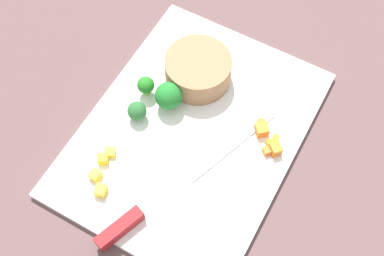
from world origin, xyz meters
TOP-DOWN VIEW (x-y plane):
  - ground_plane at (0.00, 0.00)m, footprint 4.00×4.00m
  - cutting_board at (0.00, 0.00)m, footprint 0.41×0.31m
  - prep_bowl at (-0.09, -0.04)m, footprint 0.11×0.11m
  - chef_knife at (0.13, 0.01)m, footprint 0.32×0.13m
  - carrot_dice_0 at (-0.04, 0.11)m, footprint 0.02×0.02m
  - carrot_dice_1 at (-0.03, 0.13)m, footprint 0.02×0.02m
  - carrot_dice_2 at (-0.06, 0.09)m, footprint 0.01×0.01m
  - carrot_dice_3 at (-0.05, 0.12)m, footprint 0.01×0.01m
  - carrot_dice_4 at (-0.05, 0.09)m, footprint 0.03×0.03m
  - carrot_dice_5 at (-0.02, 0.12)m, footprint 0.02×0.02m
  - pepper_dice_0 at (0.09, -0.09)m, footprint 0.02×0.02m
  - pepper_dice_1 at (0.15, -0.07)m, footprint 0.02×0.02m
  - pepper_dice_2 at (0.14, -0.09)m, footprint 0.02×0.01m
  - pepper_dice_3 at (0.11, -0.09)m, footprint 0.02×0.02m
  - broccoli_floret_0 at (-0.03, -0.10)m, footprint 0.03×0.03m
  - broccoli_floret_1 at (0.02, -0.09)m, footprint 0.03×0.03m
  - broccoli_floret_2 at (-0.02, -0.05)m, footprint 0.04×0.04m

SIDE VIEW (x-z plane):
  - ground_plane at x=0.00m, z-range 0.00..0.00m
  - cutting_board at x=0.00m, z-range 0.00..0.01m
  - carrot_dice_3 at x=-0.05m, z-range 0.01..0.02m
  - pepper_dice_0 at x=0.09m, z-range 0.01..0.02m
  - carrot_dice_0 at x=-0.04m, z-range 0.01..0.02m
  - carrot_dice_5 at x=-0.02m, z-range 0.01..0.02m
  - carrot_dice_2 at x=-0.06m, z-range 0.01..0.02m
  - pepper_dice_1 at x=0.15m, z-range 0.01..0.03m
  - pepper_dice_2 at x=0.14m, z-range 0.01..0.03m
  - pepper_dice_3 at x=0.11m, z-range 0.01..0.03m
  - chef_knife at x=0.13m, z-range 0.01..0.03m
  - carrot_dice_4 at x=-0.05m, z-range 0.01..0.03m
  - carrot_dice_1 at x=-0.03m, z-range 0.01..0.03m
  - broccoli_floret_1 at x=0.02m, z-range 0.01..0.05m
  - broccoli_floret_0 at x=-0.03m, z-range 0.02..0.05m
  - prep_bowl at x=-0.09m, z-range 0.01..0.06m
  - broccoli_floret_2 at x=-0.02m, z-range 0.01..0.06m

